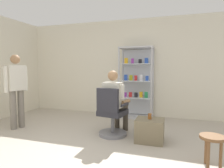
{
  "coord_description": "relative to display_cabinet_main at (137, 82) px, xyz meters",
  "views": [
    {
      "loc": [
        1.36,
        -2.41,
        1.33
      ],
      "look_at": [
        0.11,
        1.47,
        1.0
      ],
      "focal_mm": 30.84,
      "sensor_mm": 36.0,
      "label": 1
    }
  ],
  "objects": [
    {
      "name": "back_wall",
      "position": [
        -0.4,
        0.24,
        0.39
      ],
      "size": [
        6.0,
        0.1,
        2.7
      ],
      "primitive_type": "cube",
      "color": "silver",
      "rests_on": "ground"
    },
    {
      "name": "ground_plane",
      "position": [
        -0.4,
        -2.76,
        -0.96
      ],
      "size": [
        7.2,
        7.2,
        0.0
      ],
      "primitive_type": "plane",
      "color": "#B2A899"
    },
    {
      "name": "standing_customer",
      "position": [
        -2.33,
        -1.81,
        -0.03
      ],
      "size": [
        0.32,
        0.5,
        1.63
      ],
      "color": "slate",
      "rests_on": "ground"
    },
    {
      "name": "tea_glass",
      "position": [
        0.56,
        -1.7,
        -0.5
      ],
      "size": [
        0.06,
        0.06,
        0.1
      ],
      "primitive_type": "cylinder",
      "color": "brown",
      "rests_on": "storage_crate"
    },
    {
      "name": "display_cabinet_main",
      "position": [
        0.0,
        0.0,
        0.0
      ],
      "size": [
        0.9,
        0.45,
        1.9
      ],
      "color": "#B7B7BC",
      "rests_on": "ground"
    },
    {
      "name": "seated_shopkeeper",
      "position": [
        -0.16,
        -1.48,
        -0.25
      ],
      "size": [
        0.54,
        0.61,
        1.29
      ],
      "color": "#3F382D",
      "rests_on": "ground"
    },
    {
      "name": "wooden_stool",
      "position": [
        1.47,
        -2.39,
        -0.62
      ],
      "size": [
        0.32,
        0.32,
        0.44
      ],
      "color": "brown",
      "rests_on": "ground"
    },
    {
      "name": "office_chair",
      "position": [
        -0.19,
        -1.64,
        -0.57
      ],
      "size": [
        0.6,
        0.56,
        0.96
      ],
      "color": "slate",
      "rests_on": "ground"
    },
    {
      "name": "storage_crate",
      "position": [
        0.57,
        -1.7,
        -0.76
      ],
      "size": [
        0.5,
        0.43,
        0.41
      ],
      "primitive_type": "cube",
      "color": "#72664C",
      "rests_on": "ground"
    }
  ]
}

